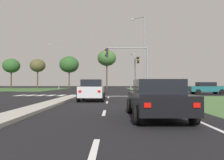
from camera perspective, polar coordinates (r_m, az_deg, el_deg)
The scene contains 31 objects.
ground_plane at distance 31.68m, azimuth -7.01°, elevation -3.26°, with size 200.00×200.00×0.00m, color black.
grass_verge_far_right at distance 59.97m, azimuth 21.16°, elevation -2.09°, with size 35.00×35.00×0.01m, color #476B38.
median_island_near at distance 13.06m, azimuth -17.27°, elevation -6.30°, with size 1.20×22.00×0.14m, color #ADA89E.
median_island_far at distance 56.56m, azimuth -3.92°, elevation -2.16°, with size 1.20×36.00×0.14m, color gray.
lane_dash_near at distance 4.68m, azimuth -4.50°, elevation -17.05°, with size 0.14×2.00×0.01m, color silver.
lane_dash_second at distance 10.57m, azimuth -1.93°, elevation -7.98°, with size 0.14×2.00×0.01m, color silver.
lane_dash_third at distance 16.54m, azimuth -1.23°, elevation -5.42°, with size 0.14×2.00×0.01m, color silver.
lane_dash_fourth at distance 22.52m, azimuth -0.91°, elevation -4.22°, with size 0.14×2.00×0.01m, color silver.
edge_line_right at distance 13.81m, azimuth 12.61°, elevation -6.29°, with size 0.14×24.00×0.01m, color silver.
stop_bar_near at distance 24.45m, azimuth -0.13°, elevation -3.96°, with size 6.40×0.50×0.01m, color silver.
crosswalk_bar_near at distance 28.18m, azimuth -21.39°, elevation -3.49°, with size 0.70×2.80×0.01m, color silver.
crosswalk_bar_second at distance 27.78m, azimuth -19.17°, elevation -3.54°, with size 0.70×2.80×0.01m, color silver.
crosswalk_bar_third at distance 27.42m, azimuth -16.90°, elevation -3.59°, with size 0.70×2.80×0.01m, color silver.
crosswalk_bar_fourth at distance 27.11m, azimuth -14.57°, elevation -3.63°, with size 0.70×2.80×0.01m, color silver.
crosswalk_bar_fifth at distance 26.85m, azimuth -12.19°, elevation -3.66°, with size 0.70×2.80×0.01m, color silver.
crosswalk_bar_sixth at distance 26.63m, azimuth -9.76°, elevation -3.69°, with size 0.70×2.80×0.01m, color silver.
crosswalk_bar_seventh at distance 26.46m, azimuth -7.30°, elevation -3.72°, with size 0.70×2.80×0.01m, color silver.
crosswalk_bar_eighth at distance 26.34m, azimuth -4.81°, elevation -3.74°, with size 0.70×2.80×0.01m, color silver.
car_teal_near at distance 31.49m, azimuth 22.05°, elevation -1.82°, with size 4.52×2.03×1.50m.
car_black_second at distance 9.09m, azimuth 10.83°, elevation -4.37°, with size 2.06×4.61×1.47m.
car_white_third at distance 54.43m, azimuth -6.42°, elevation -1.47°, with size 2.05×4.48×1.49m.
car_silver_fourth at distance 18.03m, azimuth -4.89°, elevation -2.44°, with size 1.94×4.14×1.62m.
traffic_signal_near_right at distance 25.02m, azimuth 4.71°, elevation 4.61°, with size 4.61×0.32×5.37m.
traffic_signal_far_right at distance 36.52m, azimuth 5.89°, elevation 3.01°, with size 0.32×4.86×5.48m.
street_lamp_second at distance 31.09m, azimuth 7.70°, elevation 7.09°, with size 1.89×1.29×10.18m.
street_lamp_third at distance 54.27m, azimuth -13.00°, elevation 3.83°, with size 2.56×0.42×10.39m.
street_lamp_fourth at distance 53.64m, azimuth 4.65°, elevation 2.56°, with size 1.09×1.83×8.07m.
treeline_near at distance 70.04m, azimuth -23.32°, elevation 3.19°, with size 4.61×4.61×8.21m.
treeline_second at distance 68.87m, azimuth -17.67°, elevation 3.36°, with size 4.26×4.26×8.22m.
treeline_third at distance 64.50m, azimuth -10.40°, elevation 3.72°, with size 5.22×5.22×8.72m.
treeline_fourth at distance 63.69m, azimuth -1.28°, elevation 5.33°, with size 5.02×5.02×10.40m.
Camera 1 is at (3.85, -1.41, 1.31)m, focal length 37.55 mm.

